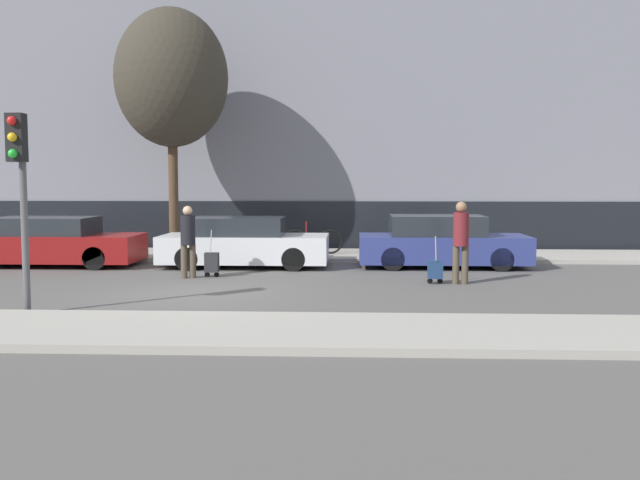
{
  "coord_description": "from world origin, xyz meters",
  "views": [
    {
      "loc": [
        3.05,
        -14.05,
        2.28
      ],
      "look_at": [
        2.31,
        1.8,
        0.95
      ],
      "focal_mm": 40.0,
      "sensor_mm": 36.0,
      "label": 1
    }
  ],
  "objects_px": {
    "trolley_left": "(212,263)",
    "bare_tree_near_crossing": "(172,79)",
    "parked_car_0": "(51,243)",
    "pedestrian_left": "(188,237)",
    "pedestrian_right": "(461,237)",
    "traffic_light": "(19,172)",
    "parked_car_2": "(441,243)",
    "parked_bicycle": "(313,241)",
    "trolley_right": "(435,270)",
    "parked_car_1": "(243,243)"
  },
  "relations": [
    {
      "from": "parked_car_0",
      "to": "trolley_left",
      "type": "height_order",
      "value": "parked_car_0"
    },
    {
      "from": "parked_car_2",
      "to": "trolley_left",
      "type": "height_order",
      "value": "parked_car_2"
    },
    {
      "from": "parked_car_2",
      "to": "pedestrian_right",
      "type": "distance_m",
      "value": 3.1
    },
    {
      "from": "parked_car_0",
      "to": "parked_car_2",
      "type": "xyz_separation_m",
      "value": [
        10.39,
        0.21,
        0.02
      ]
    },
    {
      "from": "parked_car_2",
      "to": "trolley_left",
      "type": "distance_m",
      "value": 6.08
    },
    {
      "from": "parked_car_0",
      "to": "parked_bicycle",
      "type": "relative_size",
      "value": 2.63
    },
    {
      "from": "bare_tree_near_crossing",
      "to": "parked_car_2",
      "type": "bearing_deg",
      "value": -14.37
    },
    {
      "from": "parked_car_2",
      "to": "pedestrian_left",
      "type": "distance_m",
      "value": 6.63
    },
    {
      "from": "pedestrian_left",
      "to": "trolley_right",
      "type": "relative_size",
      "value": 1.6
    },
    {
      "from": "pedestrian_left",
      "to": "trolley_left",
      "type": "relative_size",
      "value": 1.51
    },
    {
      "from": "pedestrian_right",
      "to": "parked_car_1",
      "type": "bearing_deg",
      "value": 152.83
    },
    {
      "from": "parked_car_0",
      "to": "trolley_left",
      "type": "relative_size",
      "value": 4.16
    },
    {
      "from": "parked_car_0",
      "to": "trolley_left",
      "type": "distance_m",
      "value": 5.14
    },
    {
      "from": "trolley_right",
      "to": "traffic_light",
      "type": "relative_size",
      "value": 0.31
    },
    {
      "from": "parked_car_2",
      "to": "trolley_left",
      "type": "bearing_deg",
      "value": -158.68
    },
    {
      "from": "parked_car_1",
      "to": "parked_car_2",
      "type": "xyz_separation_m",
      "value": [
        5.22,
        0.19,
        0.02
      ]
    },
    {
      "from": "traffic_light",
      "to": "bare_tree_near_crossing",
      "type": "bearing_deg",
      "value": 88.13
    },
    {
      "from": "trolley_right",
      "to": "bare_tree_near_crossing",
      "type": "distance_m",
      "value": 9.97
    },
    {
      "from": "trolley_left",
      "to": "pedestrian_right",
      "type": "relative_size",
      "value": 0.61
    },
    {
      "from": "parked_car_0",
      "to": "parked_car_2",
      "type": "distance_m",
      "value": 10.39
    },
    {
      "from": "parked_car_1",
      "to": "parked_car_2",
      "type": "bearing_deg",
      "value": 2.1
    },
    {
      "from": "parked_car_1",
      "to": "traffic_light",
      "type": "xyz_separation_m",
      "value": [
        -2.68,
        -6.89,
        1.8
      ]
    },
    {
      "from": "trolley_right",
      "to": "bare_tree_near_crossing",
      "type": "relative_size",
      "value": 0.15
    },
    {
      "from": "trolley_left",
      "to": "bare_tree_near_crossing",
      "type": "xyz_separation_m",
      "value": [
        -1.94,
        4.15,
        4.88
      ]
    },
    {
      "from": "pedestrian_left",
      "to": "trolley_right",
      "type": "xyz_separation_m",
      "value": [
        5.66,
        -0.65,
        -0.64
      ]
    },
    {
      "from": "parked_car_1",
      "to": "trolley_left",
      "type": "distance_m",
      "value": 2.08
    },
    {
      "from": "parked_car_2",
      "to": "pedestrian_right",
      "type": "relative_size",
      "value": 2.41
    },
    {
      "from": "parked_car_0",
      "to": "pedestrian_left",
      "type": "height_order",
      "value": "pedestrian_left"
    },
    {
      "from": "parked_car_2",
      "to": "bare_tree_near_crossing",
      "type": "distance_m",
      "value": 9.08
    },
    {
      "from": "pedestrian_left",
      "to": "parked_car_0",
      "type": "bearing_deg",
      "value": -49.04
    },
    {
      "from": "parked_car_1",
      "to": "trolley_left",
      "type": "xyz_separation_m",
      "value": [
        -0.44,
        -2.02,
        -0.28
      ]
    },
    {
      "from": "parked_car_2",
      "to": "parked_bicycle",
      "type": "height_order",
      "value": "parked_car_2"
    },
    {
      "from": "parked_car_0",
      "to": "pedestrian_left",
      "type": "relative_size",
      "value": 2.75
    },
    {
      "from": "parked_car_1",
      "to": "traffic_light",
      "type": "relative_size",
      "value": 1.29
    },
    {
      "from": "pedestrian_right",
      "to": "traffic_light",
      "type": "bearing_deg",
      "value": -151.65
    },
    {
      "from": "parked_car_2",
      "to": "trolley_right",
      "type": "distance_m",
      "value": 3.12
    },
    {
      "from": "traffic_light",
      "to": "parked_bicycle",
      "type": "relative_size",
      "value": 1.91
    },
    {
      "from": "bare_tree_near_crossing",
      "to": "trolley_right",
      "type": "bearing_deg",
      "value": -35.2
    },
    {
      "from": "pedestrian_left",
      "to": "trolley_right",
      "type": "bearing_deg",
      "value": 151.91
    },
    {
      "from": "parked_car_1",
      "to": "bare_tree_near_crossing",
      "type": "height_order",
      "value": "bare_tree_near_crossing"
    },
    {
      "from": "traffic_light",
      "to": "pedestrian_left",
      "type": "bearing_deg",
      "value": 69.73
    },
    {
      "from": "pedestrian_left",
      "to": "parked_bicycle",
      "type": "height_order",
      "value": "pedestrian_left"
    },
    {
      "from": "pedestrian_right",
      "to": "bare_tree_near_crossing",
      "type": "height_order",
      "value": "bare_tree_near_crossing"
    },
    {
      "from": "bare_tree_near_crossing",
      "to": "parked_car_0",
      "type": "bearing_deg",
      "value": -142.26
    },
    {
      "from": "parked_car_2",
      "to": "pedestrian_right",
      "type": "height_order",
      "value": "pedestrian_right"
    },
    {
      "from": "trolley_left",
      "to": "bare_tree_near_crossing",
      "type": "height_order",
      "value": "bare_tree_near_crossing"
    },
    {
      "from": "parked_car_2",
      "to": "trolley_right",
      "type": "relative_size",
      "value": 4.15
    },
    {
      "from": "trolley_left",
      "to": "bare_tree_near_crossing",
      "type": "bearing_deg",
      "value": 115.08
    },
    {
      "from": "trolley_left",
      "to": "parked_bicycle",
      "type": "distance_m",
      "value": 4.82
    },
    {
      "from": "parked_bicycle",
      "to": "parked_car_2",
      "type": "bearing_deg",
      "value": -30.92
    }
  ]
}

